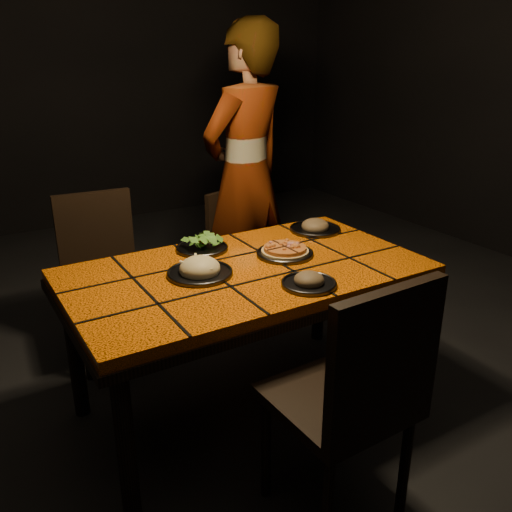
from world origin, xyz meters
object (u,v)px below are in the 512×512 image
diner (246,176)px  chair_far_left (102,266)px  plate_pasta (200,270)px  plate_pizza (285,252)px  chair_far_right (239,245)px  dining_table (246,283)px  chair_near (357,392)px

diner → chair_far_left: bearing=-14.1°
chair_far_left → plate_pasta: (0.20, -0.86, 0.24)m
chair_far_left → plate_pizza: (0.66, -0.85, 0.23)m
plate_pizza → chair_far_right: bearing=74.5°
diner → plate_pasta: size_ratio=6.40×
diner → plate_pizza: 0.98m
chair_far_left → diner: diner is taller
dining_table → diner: (0.55, 0.95, 0.26)m
chair_far_right → chair_far_left: bearing=165.5°
chair_far_left → plate_pasta: 0.92m
dining_table → plate_pasta: plate_pasta is taller
plate_pizza → plate_pasta: bearing=-178.8°
chair_far_right → plate_pasta: plate_pasta is taller
chair_far_left → diner: bearing=8.0°
chair_far_left → plate_pasta: chair_far_left is taller
chair_far_left → plate_pizza: chair_far_left is taller
chair_near → chair_far_left: (-0.39, 1.70, -0.04)m
chair_far_right → chair_near: bearing=-124.4°
chair_far_right → plate_pizza: bearing=-123.3°
plate_pizza → chair_far_left: bearing=127.7°
plate_pasta → chair_far_left: bearing=103.3°
chair_near → diner: (0.58, 1.76, 0.35)m
chair_far_right → plate_pasta: bearing=-145.4°
chair_near → plate_pasta: (-0.18, 0.84, 0.20)m
dining_table → diner: 1.13m
dining_table → chair_far_left: (-0.42, 0.89, -0.13)m
chair_far_left → plate_pizza: bearing=-48.0°
chair_far_left → chair_far_right: chair_far_left is taller
dining_table → chair_far_left: bearing=115.2°
chair_far_right → plate_pasta: (-0.71, -0.91, 0.30)m
chair_far_right → plate_pizza: size_ratio=3.03×
diner → plate_pasta: bearing=32.5°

